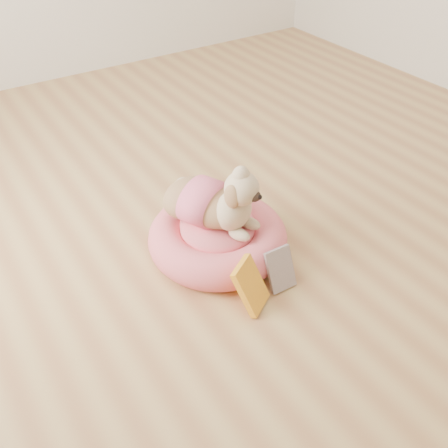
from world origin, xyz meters
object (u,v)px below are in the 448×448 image
dog (215,191)px  book_white (280,269)px  book_yellow (251,286)px  pet_bed (218,238)px

dog → book_white: dog is taller
book_yellow → dog: bearing=49.2°
book_yellow → book_white: book_yellow is taller
pet_bed → dog: dog is taller
book_yellow → book_white: (0.16, 0.02, -0.01)m
dog → book_white: (0.10, -0.32, -0.23)m
book_yellow → book_white: bearing=-23.5°
dog → book_yellow: dog is taller
dog → book_yellow: 0.41m
book_yellow → pet_bed: bearing=48.0°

